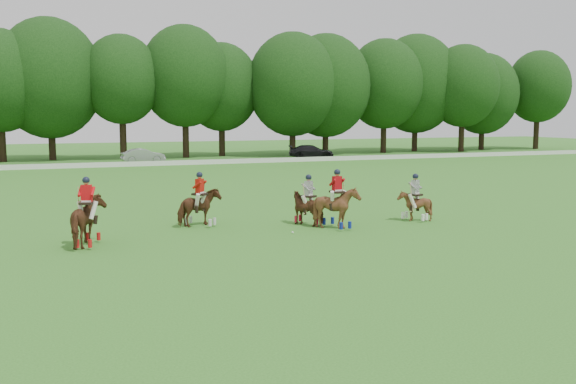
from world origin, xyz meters
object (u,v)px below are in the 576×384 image
object	(u,v)px
car_mid	(143,156)
polo_ball	(293,232)
polo_stripe_a	(308,207)
polo_stripe_b	(415,205)
polo_red_b	(200,207)
polo_red_c	(337,207)
polo_red_a	(88,221)
car_right	(311,152)

from	to	relation	value
car_mid	polo_ball	size ratio (longest dim) A/B	45.89
polo_stripe_a	polo_stripe_b	distance (m)	4.77
polo_red_b	polo_ball	size ratio (longest dim) A/B	25.26
car_mid	polo_stripe_b	bearing A→B (deg)	-175.61
polo_red_b	polo_stripe_b	bearing A→B (deg)	-13.01
polo_red_c	polo_ball	world-z (taller)	polo_red_c
car_mid	polo_stripe_a	bearing A→B (deg)	177.64
polo_red_a	polo_stripe_b	world-z (taller)	polo_red_a
car_mid	polo_ball	bearing A→B (deg)	175.59
polo_red_c	polo_ball	size ratio (longest dim) A/B	26.99
car_mid	polo_red_c	bearing A→B (deg)	178.62
car_right	polo_stripe_a	size ratio (longest dim) A/B	2.27
polo_stripe_b	polo_ball	bearing A→B (deg)	-172.04
car_right	polo_stripe_b	bearing A→B (deg)	-179.06
car_mid	polo_red_b	distance (m)	37.44
car_right	polo_red_c	distance (m)	42.96
polo_red_a	polo_stripe_b	size ratio (longest dim) A/B	1.18
car_mid	polo_red_c	size ratio (longest dim) A/B	1.70
polo_red_a	polo_ball	size ratio (longest dim) A/B	27.38
polo_red_a	polo_ball	world-z (taller)	polo_red_a
polo_stripe_a	polo_red_a	bearing A→B (deg)	-171.99
polo_stripe_a	polo_stripe_b	world-z (taller)	polo_stripe_a
car_mid	polo_ball	xyz separation A→B (m)	(-0.37, -40.24, -0.64)
car_mid	polo_ball	distance (m)	40.25
polo_red_c	polo_stripe_a	world-z (taller)	polo_red_c
car_mid	polo_red_a	xyz separation A→B (m)	(-8.01, -39.82, 0.23)
polo_red_a	polo_red_b	world-z (taller)	polo_red_a
polo_red_a	polo_red_b	distance (m)	5.30
polo_ball	car_right	bearing A→B (deg)	65.65
polo_red_b	polo_ball	xyz separation A→B (m)	(2.97, -2.95, -0.76)
polo_ball	polo_stripe_a	bearing A→B (deg)	50.46
car_right	polo_stripe_b	world-z (taller)	polo_stripe_b
car_right	polo_stripe_a	xyz separation A→B (m)	(-16.82, -38.55, 0.05)
car_mid	polo_red_a	distance (m)	40.62
polo_red_c	polo_ball	distance (m)	2.31
car_right	polo_red_c	world-z (taller)	polo_red_c
car_mid	polo_red_a	bearing A→B (deg)	164.76
polo_red_a	polo_red_b	xyz separation A→B (m)	(4.66, 2.53, -0.10)
polo_red_a	polo_red_c	xyz separation A→B (m)	(9.74, -0.00, -0.02)
polo_red_a	polo_ball	bearing A→B (deg)	-3.16
polo_stripe_b	polo_ball	size ratio (longest dim) A/B	23.12
polo_stripe_a	polo_ball	world-z (taller)	polo_stripe_a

